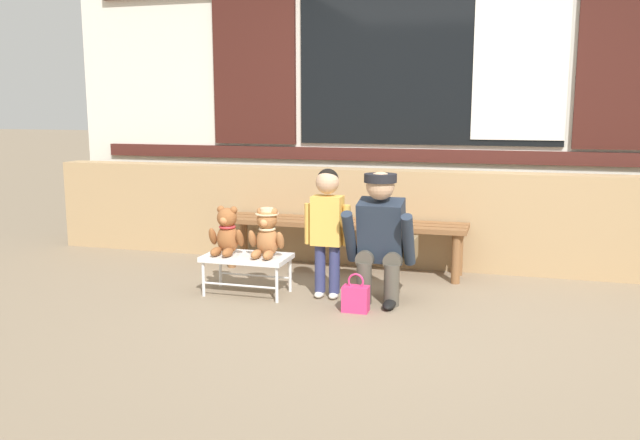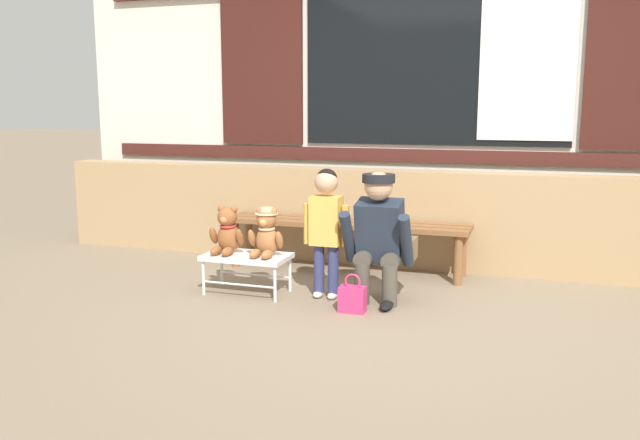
# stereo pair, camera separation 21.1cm
# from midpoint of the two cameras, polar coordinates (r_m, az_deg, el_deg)

# --- Properties ---
(ground_plane) EXTENTS (60.00, 60.00, 0.00)m
(ground_plane) POSITION_cam_midpoint_polar(r_m,az_deg,el_deg) (4.59, 4.53, -8.02)
(ground_plane) COLOR #84725B
(brick_low_wall) EXTENTS (7.07, 0.25, 0.85)m
(brick_low_wall) POSITION_cam_midpoint_polar(r_m,az_deg,el_deg) (5.86, 7.42, 0.10)
(brick_low_wall) COLOR tan
(brick_low_wall) RESTS_ON ground
(shop_facade) EXTENTS (7.22, 0.26, 3.56)m
(shop_facade) POSITION_cam_midpoint_polar(r_m,az_deg,el_deg) (6.30, 8.48, 13.19)
(shop_facade) COLOR silver
(shop_facade) RESTS_ON ground
(wooden_bench_long) EXTENTS (2.10, 0.40, 0.44)m
(wooden_bench_long) POSITION_cam_midpoint_polar(r_m,az_deg,el_deg) (5.63, 0.88, -0.73)
(wooden_bench_long) COLOR brown
(wooden_bench_long) RESTS_ON ground
(small_display_bench) EXTENTS (0.64, 0.36, 0.30)m
(small_display_bench) POSITION_cam_midpoint_polar(r_m,az_deg,el_deg) (5.01, -7.52, -3.40)
(small_display_bench) COLOR silver
(small_display_bench) RESTS_ON ground
(teddy_bear_plain) EXTENTS (0.28, 0.26, 0.36)m
(teddy_bear_plain) POSITION_cam_midpoint_polar(r_m,az_deg,el_deg) (5.03, -9.23, -1.08)
(teddy_bear_plain) COLOR #93562D
(teddy_bear_plain) RESTS_ON small_display_bench
(teddy_bear_with_hat) EXTENTS (0.28, 0.27, 0.36)m
(teddy_bear_with_hat) POSITION_cam_midpoint_polar(r_m,az_deg,el_deg) (4.90, -5.85, -1.18)
(teddy_bear_with_hat) COLOR #A86B3D
(teddy_bear_with_hat) RESTS_ON small_display_bench
(child_standing) EXTENTS (0.35, 0.18, 0.96)m
(child_standing) POSITION_cam_midpoint_polar(r_m,az_deg,el_deg) (4.81, -0.62, 0.10)
(child_standing) COLOR navy
(child_standing) RESTS_ON ground
(adult_crouching) EXTENTS (0.50, 0.49, 0.95)m
(adult_crouching) POSITION_cam_midpoint_polar(r_m,az_deg,el_deg) (4.74, 4.10, -1.43)
(adult_crouching) COLOR #4C473D
(adult_crouching) RESTS_ON ground
(handbag_on_ground) EXTENTS (0.18, 0.11, 0.27)m
(handbag_on_ground) POSITION_cam_midpoint_polar(r_m,az_deg,el_deg) (4.59, 1.77, -6.74)
(handbag_on_ground) COLOR #E53370
(handbag_on_ground) RESTS_ON ground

